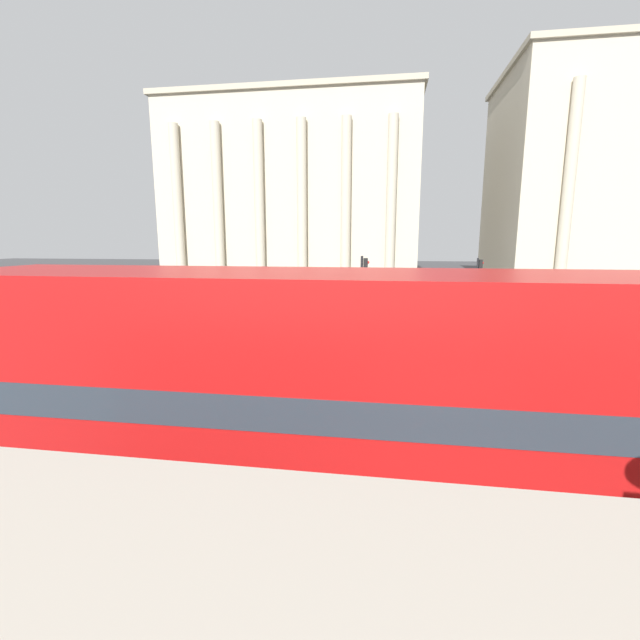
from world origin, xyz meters
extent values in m
cylinder|color=black|center=(1.98, 4.82, 0.51)|extent=(1.02, 0.22, 1.02)
cylinder|color=black|center=(1.98, 2.41, 0.51)|extent=(1.02, 0.22, 1.02)
cylinder|color=black|center=(-5.92, 4.82, 0.51)|extent=(1.02, 0.22, 1.02)
cylinder|color=black|center=(-5.92, 2.41, 0.51)|extent=(1.02, 0.22, 1.02)
cube|color=#B71414|center=(-1.97, 3.62, 1.39)|extent=(10.70, 2.41, 1.76)
cube|color=#2D3842|center=(-1.97, 3.62, 2.50)|extent=(10.49, 2.43, 0.45)
cube|color=#B71414|center=(-1.97, 3.62, 3.42)|extent=(10.70, 2.41, 1.39)
cube|color=beige|center=(-10.86, 45.73, 9.12)|extent=(25.69, 14.26, 18.23)
cube|color=#B7AD93|center=(-10.86, 45.73, 18.48)|extent=(26.29, 14.86, 0.50)
cylinder|color=beige|center=(-21.14, 38.15, 7.75)|extent=(0.90, 0.90, 15.50)
cylinder|color=beige|center=(-17.03, 38.15, 7.75)|extent=(0.90, 0.90, 15.50)
cylinder|color=beige|center=(-12.92, 38.15, 7.75)|extent=(0.90, 0.90, 15.50)
cylinder|color=beige|center=(-8.81, 38.15, 7.75)|extent=(0.90, 0.90, 15.50)
cylinder|color=beige|center=(-4.70, 38.15, 7.75)|extent=(0.90, 0.90, 15.50)
cylinder|color=beige|center=(-0.59, 38.15, 7.75)|extent=(0.90, 0.90, 15.50)
cylinder|color=beige|center=(13.48, 36.09, 8.49)|extent=(0.90, 0.90, 16.99)
cylinder|color=black|center=(6.32, 11.46, 1.66)|extent=(0.12, 0.12, 3.31)
cube|color=black|center=(6.50, 11.46, 2.86)|extent=(0.20, 0.24, 0.70)
cylinder|color=black|center=(-2.04, 18.25, 1.93)|extent=(0.12, 0.12, 3.85)
cube|color=black|center=(-1.86, 18.25, 3.40)|extent=(0.20, 0.24, 0.70)
sphere|color=red|center=(-1.75, 18.25, 3.55)|extent=(0.14, 0.14, 0.14)
cylinder|color=black|center=(4.76, 25.78, 1.75)|extent=(0.12, 0.12, 3.51)
cube|color=black|center=(4.94, 25.78, 3.06)|extent=(0.20, 0.24, 0.70)
sphere|color=red|center=(5.05, 25.78, 3.21)|extent=(0.14, 0.14, 0.14)
cylinder|color=#282B33|center=(-7.94, 16.42, 0.44)|extent=(0.14, 0.14, 0.88)
cylinder|color=#282B33|center=(-7.76, 16.42, 0.44)|extent=(0.14, 0.14, 0.88)
cylinder|color=silver|center=(-7.85, 16.42, 1.23)|extent=(0.32, 0.32, 0.70)
sphere|color=tan|center=(-7.85, 16.42, 1.70)|extent=(0.24, 0.24, 0.24)
cylinder|color=#282B33|center=(8.51, 27.34, 0.39)|extent=(0.14, 0.14, 0.78)
cylinder|color=#282B33|center=(8.69, 27.34, 0.39)|extent=(0.14, 0.14, 0.78)
cylinder|color=#606638|center=(8.60, 27.34, 1.09)|extent=(0.32, 0.32, 0.62)
sphere|color=tan|center=(8.60, 27.34, 1.51)|extent=(0.21, 0.21, 0.21)
cylinder|color=#282B33|center=(-0.54, 25.13, 0.40)|extent=(0.14, 0.14, 0.80)
cylinder|color=#282B33|center=(-0.36, 25.13, 0.40)|extent=(0.14, 0.14, 0.80)
cylinder|color=#284799|center=(-0.45, 25.13, 1.12)|extent=(0.32, 0.32, 0.63)
sphere|color=tan|center=(-0.45, 25.13, 1.54)|extent=(0.22, 0.22, 0.22)
cylinder|color=#282B33|center=(-2.52, 24.91, 0.44)|extent=(0.14, 0.14, 0.87)
cylinder|color=#282B33|center=(-2.34, 24.91, 0.44)|extent=(0.14, 0.14, 0.87)
cylinder|color=black|center=(-2.43, 24.91, 1.21)|extent=(0.32, 0.32, 0.69)
sphere|color=tan|center=(-2.43, 24.91, 1.68)|extent=(0.24, 0.24, 0.24)
camera|label=1|loc=(-0.93, -2.26, 4.54)|focal=24.00mm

